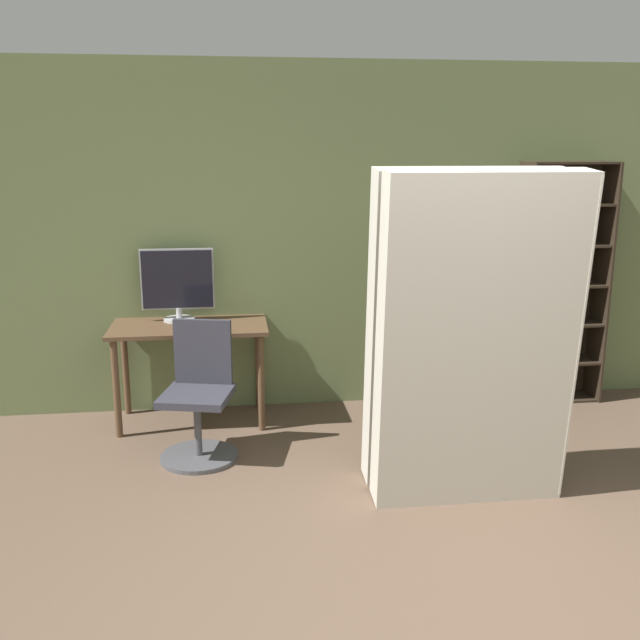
% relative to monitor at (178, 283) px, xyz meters
% --- Properties ---
extents(wall_back, '(8.00, 0.06, 2.70)m').
position_rel_monitor_xyz_m(wall_back, '(1.50, 0.17, 0.29)').
color(wall_back, '#6B7A4C').
rests_on(wall_back, ground).
extents(desk, '(1.16, 0.59, 0.76)m').
position_rel_monitor_xyz_m(desk, '(0.08, -0.16, -0.41)').
color(desk, brown).
rests_on(desk, ground).
extents(monitor, '(0.55, 0.23, 0.55)m').
position_rel_monitor_xyz_m(monitor, '(0.00, 0.00, 0.00)').
color(monitor, '#B7B7BC').
rests_on(monitor, desk).
extents(office_chair, '(0.53, 0.53, 0.92)m').
position_rel_monitor_xyz_m(office_chair, '(0.17, -0.80, -0.68)').
color(office_chair, '#4C4C51').
rests_on(office_chair, ground).
extents(bookshelf, '(0.70, 0.31, 1.95)m').
position_rel_monitor_xyz_m(bookshelf, '(2.98, 0.01, -0.09)').
color(bookshelf, '#2D2319').
rests_on(bookshelf, ground).
extents(mattress_near, '(1.13, 0.39, 1.95)m').
position_rel_monitor_xyz_m(mattress_near, '(1.78, -1.67, -0.08)').
color(mattress_near, beige).
rests_on(mattress_near, ground).
extents(mattress_far, '(1.13, 0.39, 1.95)m').
position_rel_monitor_xyz_m(mattress_far, '(1.78, -1.38, -0.08)').
color(mattress_far, beige).
rests_on(mattress_far, ground).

